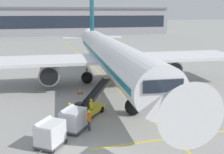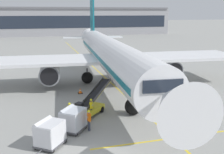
% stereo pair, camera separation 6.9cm
% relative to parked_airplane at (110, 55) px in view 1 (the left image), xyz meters
% --- Properties ---
extents(parked_airplane, '(34.86, 44.88, 15.16)m').
position_rel_parked_airplane_xyz_m(parked_airplane, '(0.00, 0.00, 0.00)').
color(parked_airplane, white).
rests_on(parked_airplane, ground).
extents(belt_loader, '(4.59, 4.81, 2.77)m').
position_rel_parked_airplane_xyz_m(belt_loader, '(-4.75, -9.95, -3.07)').
color(belt_loader, gold).
rests_on(belt_loader, ground).
extents(baggage_cart_lead, '(2.48, 2.65, 1.91)m').
position_rel_parked_airplane_xyz_m(baggage_cart_lead, '(-6.76, -13.14, -2.90)').
color(baggage_cart_lead, '#515156').
rests_on(baggage_cart_lead, ground).
extents(baggage_cart_second, '(2.48, 2.65, 1.91)m').
position_rel_parked_airplane_xyz_m(baggage_cart_second, '(-8.68, -15.24, -2.90)').
color(baggage_cart_second, '#515156').
rests_on(baggage_cart_second, ground).
extents(ground_crew_by_loader, '(0.39, 0.51, 1.74)m').
position_rel_parked_airplane_xyz_m(ground_crew_by_loader, '(-4.77, -10.74, -2.91)').
color(ground_crew_by_loader, '#333847').
rests_on(ground_crew_by_loader, ground).
extents(ground_crew_by_carts, '(0.28, 0.57, 1.74)m').
position_rel_parked_airplane_xyz_m(ground_crew_by_carts, '(-5.51, -13.48, -2.91)').
color(ground_crew_by_carts, '#333847').
rests_on(ground_crew_by_carts, ground).
extents(ground_crew_marshaller, '(0.56, 0.32, 1.74)m').
position_rel_parked_airplane_xyz_m(ground_crew_marshaller, '(-6.76, -11.27, -2.91)').
color(ground_crew_marshaller, black).
rests_on(ground_crew_marshaller, ground).
extents(safety_cone_engine_keepout, '(0.54, 0.54, 0.62)m').
position_rel_parked_airplane_xyz_m(safety_cone_engine_keepout, '(-4.52, -3.13, -3.60)').
color(safety_cone_engine_keepout, black).
rests_on(safety_cone_engine_keepout, ground).
extents(apron_guidance_line_lead_in, '(0.20, 110.00, 0.01)m').
position_rel_parked_airplane_xyz_m(apron_guidance_line_lead_in, '(0.26, -0.79, -3.90)').
color(apron_guidance_line_lead_in, yellow).
rests_on(apron_guidance_line_lead_in, ground).
extents(apron_guidance_line_stop_bar, '(12.00, 0.20, 0.01)m').
position_rel_parked_airplane_xyz_m(apron_guidance_line_stop_bar, '(-0.06, -16.55, -3.90)').
color(apron_guidance_line_stop_bar, yellow).
rests_on(apron_guidance_line_stop_bar, ground).
extents(terminal_building, '(125.95, 19.24, 11.29)m').
position_rel_parked_airplane_xyz_m(terminal_building, '(-15.28, 85.66, 1.69)').
color(terminal_building, '#939399').
rests_on(terminal_building, ground).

